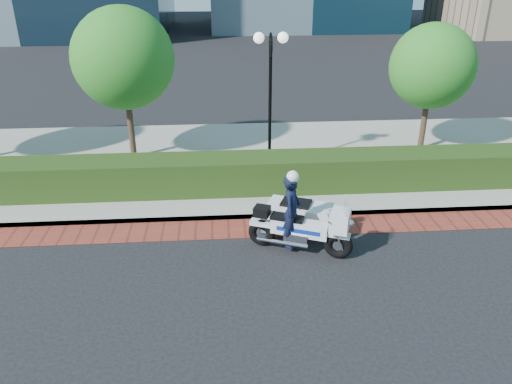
{
  "coord_description": "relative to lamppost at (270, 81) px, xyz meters",
  "views": [
    {
      "loc": [
        -0.56,
        -9.66,
        6.27
      ],
      "look_at": [
        0.29,
        1.55,
        1.0
      ],
      "focal_mm": 35.0,
      "sensor_mm": 36.0,
      "label": 1
    }
  ],
  "objects": [
    {
      "name": "ground",
      "position": [
        -1.0,
        -5.2,
        -2.96
      ],
      "size": [
        120.0,
        120.0,
        0.0
      ],
      "primitive_type": "plane",
      "color": "black",
      "rests_on": "ground"
    },
    {
      "name": "hedge_main",
      "position": [
        -1.0,
        -1.6,
        -2.31
      ],
      "size": [
        18.0,
        1.2,
        1.0
      ],
      "primitive_type": "cube",
      "color": "black",
      "rests_on": "sidewalk"
    },
    {
      "name": "tree_c",
      "position": [
        5.5,
        1.3,
        0.09
      ],
      "size": [
        2.8,
        2.8,
        4.3
      ],
      "color": "#332319",
      "rests_on": "sidewalk"
    },
    {
      "name": "tree_b",
      "position": [
        -4.5,
        1.3,
        0.48
      ],
      "size": [
        3.2,
        3.2,
        4.89
      ],
      "color": "#332319",
      "rests_on": "sidewalk"
    },
    {
      "name": "lamppost",
      "position": [
        0.0,
        0.0,
        0.0
      ],
      "size": [
        1.02,
        0.7,
        4.21
      ],
      "color": "black",
      "rests_on": "sidewalk"
    },
    {
      "name": "brick_strip",
      "position": [
        -1.0,
        -3.7,
        -2.95
      ],
      "size": [
        60.0,
        1.0,
        0.01
      ],
      "primitive_type": "cube",
      "color": "maroon",
      "rests_on": "ground"
    },
    {
      "name": "sidewalk",
      "position": [
        -1.0,
        0.8,
        -2.88
      ],
      "size": [
        60.0,
        8.0,
        0.15
      ],
      "primitive_type": "cube",
      "color": "gray",
      "rests_on": "ground"
    },
    {
      "name": "police_motorcycle",
      "position": [
        0.25,
        -4.51,
        -2.26
      ],
      "size": [
        2.39,
        2.22,
        2.03
      ],
      "rotation": [
        0.0,
        0.0,
        -0.39
      ],
      "color": "black",
      "rests_on": "ground"
    }
  ]
}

